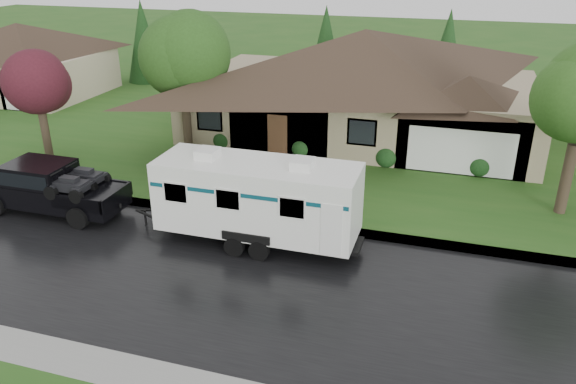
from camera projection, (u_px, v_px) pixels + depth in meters
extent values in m
plane|color=#26541A|center=(232.00, 248.00, 19.75)|extent=(140.00, 140.00, 0.00)
cube|color=black|center=(209.00, 277.00, 18.00)|extent=(140.00, 8.00, 0.01)
cube|color=gray|center=(254.00, 218.00, 21.69)|extent=(140.00, 0.50, 0.15)
cube|color=#26541A|center=(329.00, 125.00, 32.84)|extent=(140.00, 26.00, 0.15)
cube|color=tan|center=(362.00, 106.00, 30.79)|extent=(18.00, 10.00, 3.00)
pyramid|color=#34231C|center=(366.00, 29.00, 29.13)|extent=(19.44, 10.80, 2.60)
cube|color=tan|center=(462.00, 134.00, 26.78)|extent=(5.76, 4.00, 2.70)
cube|color=#BAAA8A|center=(25.00, 74.00, 39.01)|extent=(10.00, 8.00, 2.80)
pyramid|color=#34231C|center=(16.00, 23.00, 37.64)|extent=(10.80, 8.64, 2.00)
cube|color=#BAAA8A|center=(42.00, 85.00, 36.52)|extent=(3.20, 4.00, 2.52)
cylinder|color=#382B1E|center=(187.00, 122.00, 28.18)|extent=(0.44, 0.44, 2.94)
sphere|color=#2E5D1E|center=(182.00, 57.00, 26.88)|extent=(4.06, 4.06, 4.06)
cylinder|color=#382B1E|center=(46.00, 137.00, 26.91)|extent=(0.39, 0.39, 2.37)
sphere|color=#4D1822|center=(36.00, 83.00, 25.86)|extent=(3.27, 3.27, 3.27)
cylinder|color=#382B1E|center=(566.00, 179.00, 21.48)|extent=(0.43, 0.43, 2.79)
sphere|color=#143814|center=(223.00, 139.00, 28.77)|extent=(1.00, 1.00, 1.00)
sphere|color=#143814|center=(301.00, 147.00, 27.65)|extent=(1.00, 1.00, 1.00)
sphere|color=#143814|center=(387.00, 155.00, 26.52)|extent=(1.00, 1.00, 1.00)
sphere|color=#143814|center=(480.00, 164.00, 25.40)|extent=(1.00, 1.00, 1.00)
cube|color=black|center=(51.00, 193.00, 22.17)|extent=(6.01, 2.00, 0.86)
cube|color=black|center=(4.00, 180.00, 22.65)|extent=(1.60, 1.95, 0.35)
cube|color=black|center=(39.00, 174.00, 21.97)|extent=(2.40, 1.88, 0.90)
cube|color=black|center=(39.00, 172.00, 21.95)|extent=(2.20, 1.92, 0.55)
cube|color=black|center=(92.00, 194.00, 21.58)|extent=(2.20, 1.90, 0.06)
cylinder|color=black|center=(30.00, 186.00, 23.69)|extent=(0.84, 0.32, 0.84)
cylinder|color=black|center=(78.00, 218.00, 20.95)|extent=(0.84, 0.32, 0.84)
cylinder|color=black|center=(108.00, 197.00, 22.67)|extent=(0.84, 0.32, 0.84)
cube|color=white|center=(258.00, 196.00, 19.44)|extent=(7.01, 2.40, 2.45)
cube|color=black|center=(258.00, 232.00, 19.99)|extent=(7.41, 1.20, 0.14)
cube|color=#0B4250|center=(257.00, 182.00, 19.22)|extent=(6.87, 2.42, 0.14)
cube|color=white|center=(208.00, 154.00, 19.36)|extent=(0.70, 0.80, 0.32)
cube|color=white|center=(302.00, 164.00, 18.45)|extent=(0.70, 0.80, 0.32)
cylinder|color=black|center=(234.00, 247.00, 19.10)|extent=(0.70, 0.24, 0.70)
cylinder|color=black|center=(258.00, 217.00, 21.17)|extent=(0.70, 0.24, 0.70)
cylinder|color=black|center=(259.00, 250.00, 18.86)|extent=(0.70, 0.24, 0.70)
cylinder|color=black|center=(281.00, 220.00, 20.93)|extent=(0.70, 0.24, 0.70)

